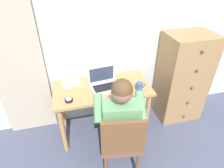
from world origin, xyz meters
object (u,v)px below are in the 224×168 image
at_px(person_seated, 120,116).
at_px(desk_clock, 69,100).
at_px(desk, 102,95).
at_px(chair, 121,141).
at_px(dresser, 182,78).
at_px(notebook_pad, 71,84).
at_px(laptop, 104,83).
at_px(coffee_mug, 139,86).
at_px(computer_mouse, 127,85).

bearing_deg(person_seated, desk_clock, 148.27).
xyz_separation_m(desk, chair, (0.06, -0.65, -0.13)).
bearing_deg(desk, chair, -84.71).
xyz_separation_m(dresser, person_seated, (-1.07, -0.54, 0.03)).
distance_m(dresser, notebook_pad, 1.52).
distance_m(desk_clock, notebook_pad, 0.34).
xyz_separation_m(person_seated, desk_clock, (-0.50, 0.31, 0.07)).
bearing_deg(desk_clock, person_seated, -31.73).
height_order(laptop, coffee_mug, laptop).
xyz_separation_m(laptop, notebook_pad, (-0.39, 0.15, -0.05)).
bearing_deg(coffee_mug, chair, -125.93).
bearing_deg(person_seated, notebook_pad, 124.73).
height_order(desk, desk_clock, desk_clock).
bearing_deg(notebook_pad, computer_mouse, -25.72).
bearing_deg(computer_mouse, laptop, 156.36).
xyz_separation_m(laptop, computer_mouse, (0.27, -0.07, -0.04)).
distance_m(laptop, computer_mouse, 0.29).
distance_m(desk, coffee_mug, 0.48).
xyz_separation_m(notebook_pad, coffee_mug, (0.78, -0.32, 0.04)).
distance_m(desk, chair, 0.67).
bearing_deg(desk, person_seated, -79.59).
xyz_separation_m(desk, laptop, (0.03, 0.02, 0.16)).
height_order(desk, laptop, laptop).
xyz_separation_m(chair, desk_clock, (-0.47, 0.49, 0.26)).
relative_size(laptop, notebook_pad, 1.75).
bearing_deg(desk, desk_clock, -157.96).
xyz_separation_m(desk, desk_clock, (-0.41, -0.17, 0.13)).
relative_size(desk_clock, coffee_mug, 0.75).
bearing_deg(chair, laptop, 92.70).
relative_size(desk, notebook_pad, 5.61).
relative_size(person_seated, laptop, 3.22).
relative_size(notebook_pad, coffee_mug, 1.75).
height_order(chair, desk_clock, chair).
bearing_deg(computer_mouse, desk_clock, -179.88).
bearing_deg(dresser, computer_mouse, -172.36).
distance_m(chair, coffee_mug, 0.68).
relative_size(chair, person_seated, 0.73).
distance_m(laptop, desk_clock, 0.48).
xyz_separation_m(person_seated, laptop, (-0.06, 0.50, 0.11)).
xyz_separation_m(computer_mouse, coffee_mug, (0.12, -0.10, 0.03)).
bearing_deg(desk_clock, computer_mouse, 9.54).
bearing_deg(dresser, laptop, -177.72).
bearing_deg(notebook_pad, desk_clock, -105.80).
xyz_separation_m(chair, computer_mouse, (0.24, 0.61, 0.26)).
relative_size(computer_mouse, coffee_mug, 0.83).
xyz_separation_m(laptop, coffee_mug, (0.40, -0.17, -0.00)).
bearing_deg(chair, coffee_mug, 54.07).
bearing_deg(notebook_pad, laptop, -28.43).
xyz_separation_m(dresser, desk_clock, (-1.57, -0.23, 0.10)).
bearing_deg(computer_mouse, dresser, -1.78).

